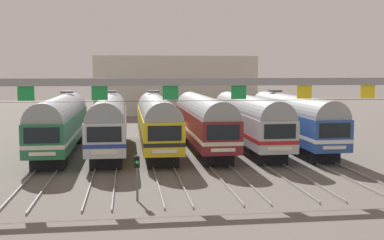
{
  "coord_description": "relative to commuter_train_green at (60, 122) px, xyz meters",
  "views": [
    {
      "loc": [
        -4.49,
        -41.29,
        6.82
      ],
      "look_at": [
        0.76,
        -2.2,
        2.89
      ],
      "focal_mm": 45.26,
      "sensor_mm": 36.0,
      "label": 1
    }
  ],
  "objects": [
    {
      "name": "ground_plane",
      "position": [
        10.06,
        0.0,
        -2.69
      ],
      "size": [
        160.0,
        160.0,
        0.0
      ],
      "primitive_type": "plane",
      "color": "#5B564F"
    },
    {
      "name": "commuter_train_maroon",
      "position": [
        12.07,
        -0.0,
        -0.0
      ],
      "size": [
        2.88,
        18.06,
        4.77
      ],
      "color": "maroon",
      "rests_on": "ground"
    },
    {
      "name": "commuter_train_silver",
      "position": [
        4.02,
        0.0,
        0.0
      ],
      "size": [
        2.88,
        18.06,
        5.05
      ],
      "color": "silver",
      "rests_on": "ground"
    },
    {
      "name": "commuter_train_green",
      "position": [
        0.0,
        0.0,
        0.0
      ],
      "size": [
        2.88,
        18.06,
        5.05
      ],
      "color": "#236B42",
      "rests_on": "ground"
    },
    {
      "name": "track_bed",
      "position": [
        10.06,
        17.0,
        -2.61
      ],
      "size": [
        21.62,
        70.0,
        0.15
      ],
      "color": "gray",
      "rests_on": "ground"
    },
    {
      "name": "yard_signal_mast",
      "position": [
        6.03,
        -16.05,
        -0.96
      ],
      "size": [
        0.28,
        0.35,
        2.46
      ],
      "color": "#59595E",
      "rests_on": "ground"
    },
    {
      "name": "catenary_gantry",
      "position": [
        10.06,
        -13.5,
        2.65
      ],
      "size": [
        25.35,
        0.44,
        6.97
      ],
      "color": "gray",
      "rests_on": "ground"
    },
    {
      "name": "commuter_train_stainless",
      "position": [
        16.09,
        -0.0,
        -0.0
      ],
      "size": [
        2.88,
        18.06,
        4.77
      ],
      "color": "#B2B5BA",
      "rests_on": "ground"
    },
    {
      "name": "maintenance_building",
      "position": [
        13.29,
        38.48,
        1.98
      ],
      "size": [
        25.69,
        10.0,
        9.33
      ],
      "primitive_type": "cube",
      "color": "beige",
      "rests_on": "ground"
    },
    {
      "name": "commuter_train_blue",
      "position": [
        20.11,
        0.0,
        0.0
      ],
      "size": [
        2.88,
        18.06,
        5.05
      ],
      "color": "#284C9E",
      "rests_on": "ground"
    },
    {
      "name": "commuter_train_yellow",
      "position": [
        8.04,
        0.0,
        0.0
      ],
      "size": [
        2.88,
        18.06,
        5.05
      ],
      "color": "gold",
      "rests_on": "ground"
    }
  ]
}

